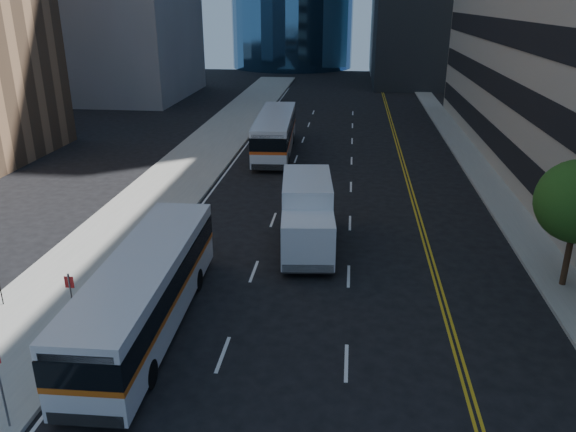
# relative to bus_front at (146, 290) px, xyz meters

# --- Properties ---
(ground) EXTENTS (160.00, 160.00, 0.00)m
(ground) POSITION_rel_bus_front_xyz_m (6.41, -3.32, -1.49)
(ground) COLOR black
(ground) RESTS_ON ground
(sidewalk_west) EXTENTS (5.00, 90.00, 0.15)m
(sidewalk_west) POSITION_rel_bus_front_xyz_m (-4.09, 21.68, -1.42)
(sidewalk_west) COLOR gray
(sidewalk_west) RESTS_ON ground
(sidewalk_east) EXTENTS (2.00, 90.00, 0.15)m
(sidewalk_east) POSITION_rel_bus_front_xyz_m (15.41, 21.68, -1.42)
(sidewalk_east) COLOR gray
(sidewalk_east) RESTS_ON ground
(bus_front) EXTENTS (2.59, 10.64, 2.73)m
(bus_front) POSITION_rel_bus_front_xyz_m (0.00, 0.00, 0.00)
(bus_front) COLOR silver
(bus_front) RESTS_ON ground
(bus_rear) EXTENTS (3.00, 11.31, 2.89)m
(bus_rear) POSITION_rel_bus_front_xyz_m (1.21, 24.19, 0.09)
(bus_rear) COLOR silver
(bus_rear) RESTS_ON ground
(box_truck) EXTENTS (2.83, 6.65, 3.10)m
(box_truck) POSITION_rel_bus_front_xyz_m (4.92, 7.44, 0.15)
(box_truck) COLOR silver
(box_truck) RESTS_ON ground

